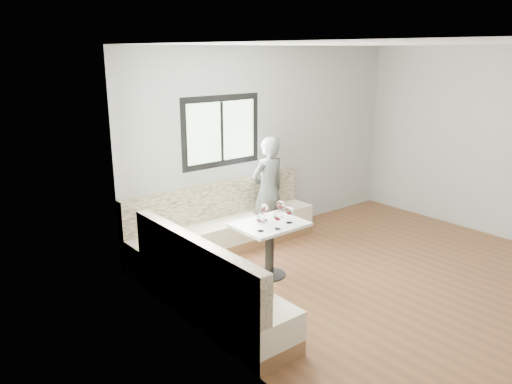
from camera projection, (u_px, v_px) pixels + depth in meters
room at (403, 171)px, 5.68m from camera, size 5.01×5.01×2.81m
banquette at (218, 250)px, 6.21m from camera, size 2.90×2.80×0.95m
table at (270, 236)px, 6.15m from camera, size 0.85×0.66×0.70m
person at (268, 190)px, 7.24m from camera, size 0.57×0.38×1.56m
olive_ramekin at (261, 220)px, 6.13m from camera, size 0.11×0.11×0.04m
wine_glass_a at (261, 219)px, 5.79m from camera, size 0.10×0.10×0.22m
wine_glass_b at (278, 217)px, 5.86m from camera, size 0.10×0.10×0.22m
wine_glass_c at (289, 211)px, 6.07m from camera, size 0.10×0.10×0.22m
wine_glass_d at (265, 208)px, 6.16m from camera, size 0.10×0.10×0.22m
wine_glass_e at (280, 205)px, 6.29m from camera, size 0.10×0.10×0.22m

